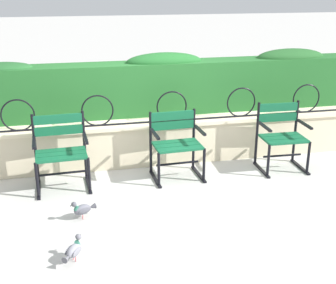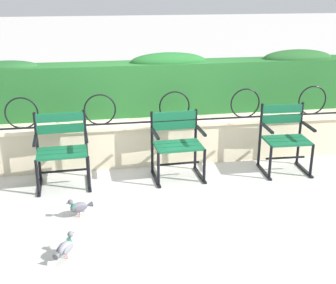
% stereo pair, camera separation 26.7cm
% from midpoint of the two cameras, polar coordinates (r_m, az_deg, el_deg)
% --- Properties ---
extents(ground_plane, '(60.00, 60.00, 0.00)m').
position_cam_midpoint_polar(ground_plane, '(5.55, -1.20, -5.64)').
color(ground_plane, '#B7B5AF').
extents(stone_wall, '(6.98, 0.41, 0.60)m').
position_cam_midpoint_polar(stone_wall, '(6.19, -2.73, 0.10)').
color(stone_wall, beige).
rests_on(stone_wall, ground).
extents(iron_arch_fence, '(6.45, 0.02, 0.42)m').
position_cam_midpoint_polar(iron_arch_fence, '(5.94, -5.06, 4.01)').
color(iron_arch_fence, black).
rests_on(iron_arch_fence, stone_wall).
extents(hedge_row, '(6.84, 0.46, 0.86)m').
position_cam_midpoint_polar(hedge_row, '(6.39, -2.91, 7.24)').
color(hedge_row, '#236028').
rests_on(hedge_row, stone_wall).
extents(park_chair_left, '(0.66, 0.55, 0.89)m').
position_cam_midpoint_polar(park_chair_left, '(5.57, -14.86, -0.97)').
color(park_chair_left, '#145B38').
rests_on(park_chair_left, ground).
extents(park_chair_centre, '(0.64, 0.55, 0.83)m').
position_cam_midpoint_polar(park_chair_centre, '(5.68, -0.34, -0.03)').
color(park_chair_centre, '#145B38').
rests_on(park_chair_centre, ground).
extents(park_chair_right, '(0.61, 0.54, 0.88)m').
position_cam_midpoint_polar(park_chair_right, '(6.09, 13.04, 0.91)').
color(park_chair_right, '#145B38').
rests_on(park_chair_right, ground).
extents(pigeon_near_chairs, '(0.28, 0.18, 0.22)m').
position_cam_midpoint_polar(pigeon_near_chairs, '(4.90, -12.38, -8.34)').
color(pigeon_near_chairs, '#5B5B66').
rests_on(pigeon_near_chairs, ground).
extents(pigeon_far_side, '(0.20, 0.26, 0.22)m').
position_cam_midpoint_polar(pigeon_far_side, '(4.24, -13.78, -13.28)').
color(pigeon_far_side, gray).
rests_on(pigeon_far_side, ground).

